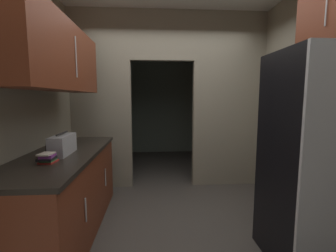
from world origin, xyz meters
The scene contains 8 objects.
ground centered at (0.00, 0.00, 0.00)m, with size 20.00×20.00×0.00m, color #47423D.
kitchen_partition centered at (0.03, 1.42, 1.52)m, with size 3.10×0.12×2.80m.
adjoining_room_shell centered at (0.00, 3.13, 1.40)m, with size 3.10×2.51×2.80m.
refrigerator centered at (1.15, -0.49, 0.92)m, with size 0.78×0.72×1.84m.
lower_cabinet_run centered at (-1.20, 0.09, 0.44)m, with size 0.70×1.95×0.88m.
upper_cabinet_counterside centered at (-1.20, 0.09, 1.85)m, with size 0.36×1.76×0.66m.
boombox centered at (-1.17, 0.03, 0.98)m, with size 0.16×0.39×0.22m.
book_stack centered at (-1.18, -0.29, 0.93)m, with size 0.13×0.16×0.09m.
Camera 1 is at (-0.26, -2.32, 1.45)m, focal length 24.65 mm.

